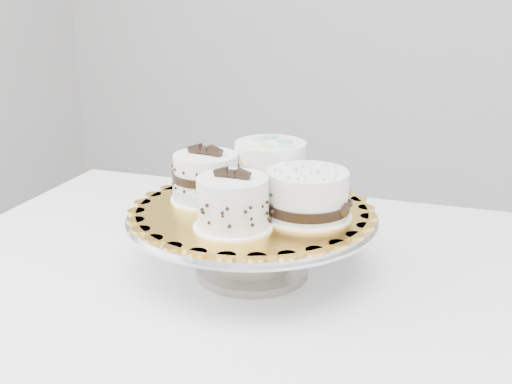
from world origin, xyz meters
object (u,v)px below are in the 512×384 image
at_px(table, 285,323).
at_px(cake_board, 252,210).
at_px(cake_dots, 270,167).
at_px(cake_banded, 206,179).
at_px(cake_stand, 252,231).
at_px(cake_swirl, 233,204).
at_px(cake_ribbon, 308,195).

distance_m(table, cake_board, 0.19).
bearing_deg(cake_dots, cake_banded, -148.09).
xyz_separation_m(cake_stand, cake_dots, (-0.00, 0.08, 0.08)).
distance_m(cake_stand, cake_board, 0.03).
bearing_deg(cake_dots, cake_swirl, -96.65).
xyz_separation_m(table, cake_board, (-0.04, -0.02, 0.19)).
xyz_separation_m(cake_banded, cake_dots, (0.07, 0.07, 0.01)).
bearing_deg(cake_ribbon, table, 146.16).
height_order(table, cake_banded, cake_banded).
distance_m(cake_stand, cake_dots, 0.11).
height_order(cake_stand, cake_ribbon, cake_ribbon).
relative_size(cake_stand, cake_swirl, 3.40).
distance_m(cake_swirl, cake_dots, 0.16).
height_order(cake_board, cake_swirl, cake_swirl).
distance_m(table, cake_ribbon, 0.22).
bearing_deg(table, cake_stand, -156.51).
relative_size(cake_swirl, cake_dots, 0.81).
bearing_deg(cake_banded, cake_ribbon, 2.13).
distance_m(cake_board, cake_ribbon, 0.09).
bearing_deg(cake_banded, table, 11.07).
bearing_deg(cake_ribbon, cake_dots, 133.33).
height_order(cake_banded, cake_ribbon, cake_banded).
bearing_deg(cake_swirl, cake_dots, 91.08).
height_order(cake_stand, cake_board, cake_board).
distance_m(table, cake_stand, 0.16).
distance_m(cake_banded, cake_ribbon, 0.16).
bearing_deg(cake_stand, cake_swirl, -85.48).
bearing_deg(cake_ribbon, cake_swirl, -139.71).
distance_m(cake_stand, cake_ribbon, 0.11).
xyz_separation_m(cake_swirl, cake_banded, (-0.08, 0.09, -0.00)).
distance_m(cake_swirl, cake_ribbon, 0.11).
distance_m(table, cake_dots, 0.24).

